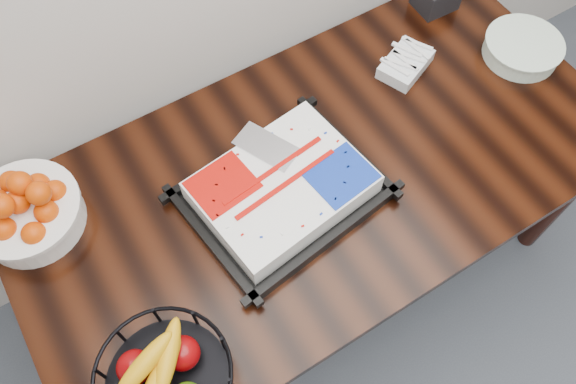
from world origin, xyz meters
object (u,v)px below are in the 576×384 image
table (321,184)px  fruit_basket (165,378)px  tangerine_bowl (24,209)px  cake_tray (282,189)px  plate_stack (522,48)px

table → fruit_basket: (-0.64, -0.31, 0.16)m
tangerine_bowl → table: bearing=-19.7°
table → cake_tray: 0.20m
cake_tray → fruit_basket: fruit_basket is taller
cake_tray → fruit_basket: 0.57m
cake_tray → tangerine_bowl: bearing=154.6°
fruit_basket → plate_stack: bearing=13.1°
table → tangerine_bowl: size_ratio=6.04×
table → fruit_basket: 0.73m
fruit_basket → tangerine_bowl: bearing=102.3°
cake_tray → tangerine_bowl: size_ratio=1.85×
cake_tray → plate_stack: (0.94, 0.04, -0.02)m
tangerine_bowl → fruit_basket: 0.60m
table → tangerine_bowl: tangerine_bowl is taller
fruit_basket → plate_stack: (1.43, 0.33, -0.04)m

